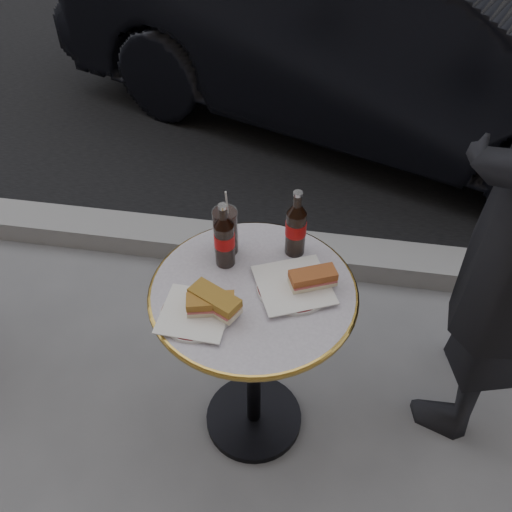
% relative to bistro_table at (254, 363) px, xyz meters
% --- Properties ---
extents(ground, '(80.00, 80.00, 0.00)m').
position_rel_bistro_table_xyz_m(ground, '(0.00, 0.00, -0.37)').
color(ground, slate).
rests_on(ground, ground).
extents(curb, '(40.00, 0.20, 0.12)m').
position_rel_bistro_table_xyz_m(curb, '(0.00, 0.90, -0.32)').
color(curb, gray).
rests_on(curb, ground).
extents(bistro_table, '(0.62, 0.62, 0.73)m').
position_rel_bistro_table_xyz_m(bistro_table, '(0.00, 0.00, 0.00)').
color(bistro_table, '#BAB2C4').
rests_on(bistro_table, ground).
extents(plate_left, '(0.24, 0.24, 0.01)m').
position_rel_bistro_table_xyz_m(plate_left, '(-0.14, -0.13, 0.37)').
color(plate_left, white).
rests_on(plate_left, bistro_table).
extents(plate_right, '(0.27, 0.27, 0.01)m').
position_rel_bistro_table_xyz_m(plate_right, '(0.12, 0.02, 0.37)').
color(plate_right, silver).
rests_on(plate_right, bistro_table).
extents(sandwich_left_a, '(0.14, 0.09, 0.05)m').
position_rel_bistro_table_xyz_m(sandwich_left_a, '(-0.10, -0.11, 0.40)').
color(sandwich_left_a, '#A36B29').
rests_on(sandwich_left_a, plate_left).
extents(sandwich_left_b, '(0.16, 0.13, 0.05)m').
position_rel_bistro_table_xyz_m(sandwich_left_b, '(-0.09, -0.10, 0.40)').
color(sandwich_left_b, olive).
rests_on(sandwich_left_b, plate_left).
extents(sandwich_right, '(0.15, 0.11, 0.05)m').
position_rel_bistro_table_xyz_m(sandwich_right, '(0.17, 0.04, 0.40)').
color(sandwich_right, '#A05228').
rests_on(sandwich_right, plate_right).
extents(cola_bottle_left, '(0.08, 0.08, 0.23)m').
position_rel_bistro_table_xyz_m(cola_bottle_left, '(-0.10, 0.10, 0.48)').
color(cola_bottle_left, black).
rests_on(cola_bottle_left, bistro_table).
extents(cola_bottle_right, '(0.08, 0.08, 0.23)m').
position_rel_bistro_table_xyz_m(cola_bottle_right, '(0.10, 0.18, 0.48)').
color(cola_bottle_right, black).
rests_on(cola_bottle_right, bistro_table).
extents(cola_glass, '(0.10, 0.10, 0.16)m').
position_rel_bistro_table_xyz_m(cola_glass, '(-0.11, 0.15, 0.45)').
color(cola_glass, black).
rests_on(cola_glass, bistro_table).
extents(parked_car, '(2.68, 4.20, 1.31)m').
position_rel_bistro_table_xyz_m(parked_car, '(0.39, 2.27, 0.29)').
color(parked_car, black).
rests_on(parked_car, ground).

